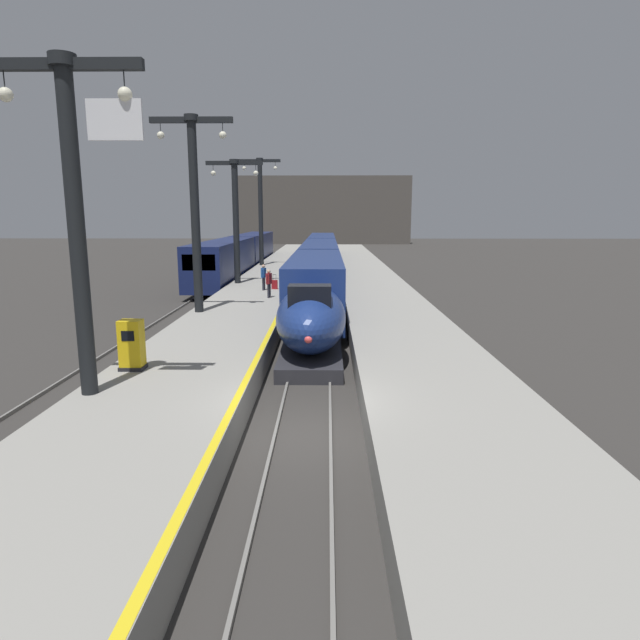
{
  "coord_description": "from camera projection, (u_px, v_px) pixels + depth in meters",
  "views": [
    {
      "loc": [
        0.66,
        -13.82,
        5.87
      ],
      "look_at": [
        0.36,
        7.35,
        1.8
      ],
      "focal_mm": 30.49,
      "sensor_mm": 36.0,
      "label": 1
    }
  ],
  "objects": [
    {
      "name": "station_column_distant",
      "position": [
        260.0,
        202.0,
        52.87
      ],
      "size": [
        4.0,
        0.68,
        10.27
      ],
      "color": "black",
      "rests_on": "platform_left"
    },
    {
      "name": "station_column_mid",
      "position": [
        194.0,
        197.0,
        26.66
      ],
      "size": [
        4.0,
        0.68,
        9.58
      ],
      "color": "black",
      "rests_on": "platform_left"
    },
    {
      "name": "ticket_machine_yellow",
      "position": [
        132.0,
        347.0,
        17.21
      ],
      "size": [
        0.76,
        0.62,
        1.6
      ],
      "color": "yellow",
      "rests_on": "platform_left"
    },
    {
      "name": "highspeed_train_main",
      "position": [
        320.0,
        263.0,
        45.68
      ],
      "size": [
        2.92,
        56.53,
        3.6
      ],
      "color": "navy",
      "rests_on": "ground"
    },
    {
      "name": "ground_plane",
      "position": [
        303.0,
        436.0,
        14.69
      ],
      "size": [
        260.0,
        260.0,
        0.0
      ],
      "primitive_type": "plane",
      "color": "#33302D"
    },
    {
      "name": "passenger_mid_platform",
      "position": [
        269.0,
        281.0,
        32.28
      ],
      "size": [
        0.34,
        0.54,
        1.69
      ],
      "color": "#23232D",
      "rests_on": "platform_left"
    },
    {
      "name": "rail_secondary_right",
      "position": [
        224.0,
        293.0,
        41.78
      ],
      "size": [
        0.08,
        110.0,
        0.12
      ],
      "primitive_type": "cube",
      "color": "slate",
      "rests_on": "ground"
    },
    {
      "name": "platform_right",
      "position": [
        375.0,
        292.0,
        38.83
      ],
      "size": [
        4.8,
        110.0,
        1.05
      ],
      "primitive_type": "cube",
      "color": "gray",
      "rests_on": "ground"
    },
    {
      "name": "rail_main_right",
      "position": [
        329.0,
        293.0,
        41.67
      ],
      "size": [
        0.08,
        110.0,
        0.12
      ],
      "primitive_type": "cube",
      "color": "slate",
      "rests_on": "ground"
    },
    {
      "name": "station_column_near",
      "position": [
        76.0,
        194.0,
        13.98
      ],
      "size": [
        4.0,
        0.68,
        8.74
      ],
      "color": "black",
      "rests_on": "platform_left"
    },
    {
      "name": "platform_left_safety_stripe",
      "position": [
        294.0,
        284.0,
        38.81
      ],
      "size": [
        0.2,
        107.8,
        0.01
      ],
      "primitive_type": "cube",
      "color": "yellow",
      "rests_on": "platform_left"
    },
    {
      "name": "station_column_far",
      "position": [
        236.0,
        209.0,
        38.6
      ],
      "size": [
        4.0,
        0.68,
        8.7
      ],
      "color": "black",
      "rests_on": "platform_left"
    },
    {
      "name": "rail_secondary_left",
      "position": [
        204.0,
        292.0,
        41.8
      ],
      "size": [
        0.08,
        110.0,
        0.12
      ],
      "primitive_type": "cube",
      "color": "slate",
      "rests_on": "ground"
    },
    {
      "name": "regional_train_adjacent",
      "position": [
        241.0,
        253.0,
        54.74
      ],
      "size": [
        2.85,
        36.6,
        3.8
      ],
      "color": "#141E4C",
      "rests_on": "ground"
    },
    {
      "name": "terminus_back_wall",
      "position": [
        325.0,
        210.0,
        113.52
      ],
      "size": [
        36.0,
        2.0,
        14.0
      ],
      "primitive_type": "cube",
      "color": "#4C4742",
      "rests_on": "ground"
    },
    {
      "name": "platform_left",
      "position": [
        262.0,
        292.0,
        38.94
      ],
      "size": [
        4.8,
        110.0,
        1.05
      ],
      "primitive_type": "cube",
      "color": "gray",
      "rests_on": "ground"
    },
    {
      "name": "passenger_near_edge",
      "position": [
        264.0,
        275.0,
        35.57
      ],
      "size": [
        0.32,
        0.55,
        1.69
      ],
      "color": "#23232D",
      "rests_on": "platform_left"
    },
    {
      "name": "rail_main_left",
      "position": [
        309.0,
        293.0,
        41.69
      ],
      "size": [
        0.08,
        110.0,
        0.12
      ],
      "primitive_type": "cube",
      "color": "slate",
      "rests_on": "ground"
    },
    {
      "name": "rolling_suitcase",
      "position": [
        275.0,
        284.0,
        36.27
      ],
      "size": [
        0.4,
        0.22,
        0.98
      ],
      "color": "maroon",
      "rests_on": "platform_left"
    }
  ]
}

